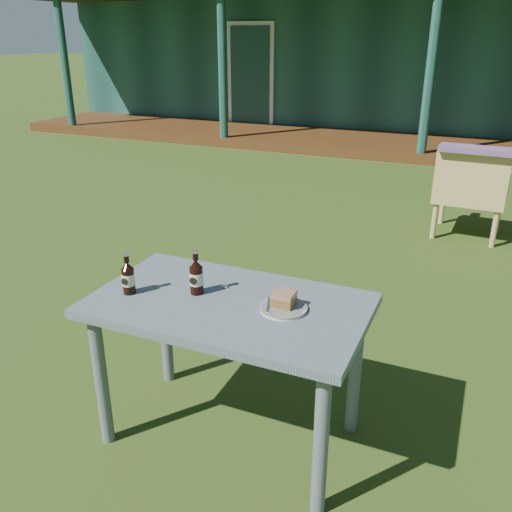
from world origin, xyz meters
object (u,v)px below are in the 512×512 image
at_px(cola_bottle_far, 128,277).
at_px(armchair_left, 471,189).
at_px(cola_bottle_near, 196,276).
at_px(cafe_table, 229,322).
at_px(cake_slice, 284,298).
at_px(plate, 283,308).

distance_m(cola_bottle_far, armchair_left, 3.69).
bearing_deg(cola_bottle_far, cola_bottle_near, 23.37).
height_order(cafe_table, cake_slice, cake_slice).
relative_size(cola_bottle_far, armchair_left, 0.23).
bearing_deg(cola_bottle_far, armchair_left, 69.77).
distance_m(cake_slice, armchair_left, 3.37).
relative_size(cola_bottle_near, armchair_left, 0.24).
bearing_deg(cola_bottle_near, cafe_table, -5.76).
xyz_separation_m(plate, cola_bottle_near, (-0.41, -0.01, 0.07)).
relative_size(cafe_table, armchair_left, 1.43).
relative_size(plate, cola_bottle_far, 1.07).
bearing_deg(cake_slice, cola_bottle_far, -168.35).
distance_m(plate, cola_bottle_near, 0.42).
distance_m(plate, armchair_left, 3.38).
distance_m(cola_bottle_near, armchair_left, 3.49).
bearing_deg(cola_bottle_far, plate, 10.52).
height_order(plate, cola_bottle_near, cola_bottle_near).
bearing_deg(cafe_table, plate, 5.72).
relative_size(cafe_table, cake_slice, 13.04).
height_order(cake_slice, cola_bottle_far, cola_bottle_far).
xyz_separation_m(plate, cake_slice, (-0.00, 0.01, 0.04)).
relative_size(plate, armchair_left, 0.24).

